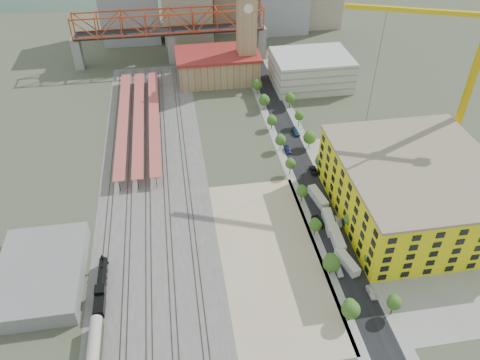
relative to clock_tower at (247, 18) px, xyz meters
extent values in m
plane|color=#474C38|center=(-8.00, -79.99, -28.70)|extent=(400.00, 400.00, 0.00)
cube|color=#605E59|center=(-44.00, -62.49, -28.67)|extent=(36.00, 165.00, 0.06)
cube|color=tan|center=(-12.00, -111.49, -28.67)|extent=(28.00, 67.00, 0.06)
cube|color=black|center=(8.00, -64.99, -28.67)|extent=(12.00, 170.00, 0.06)
cube|color=gray|center=(2.50, -64.99, -28.68)|extent=(3.00, 170.00, 0.04)
cube|color=gray|center=(13.50, -64.99, -28.68)|extent=(3.00, 170.00, 0.04)
cube|color=gray|center=(37.00, -99.99, -28.67)|extent=(50.00, 90.00, 0.06)
cube|color=#382B23|center=(-58.72, -62.49, -28.55)|extent=(0.12, 160.00, 0.18)
cube|color=#382B23|center=(-57.28, -62.49, -28.55)|extent=(0.12, 160.00, 0.18)
cube|color=#382B23|center=(-52.72, -62.49, -28.55)|extent=(0.12, 160.00, 0.18)
cube|color=#382B23|center=(-51.28, -62.49, -28.55)|extent=(0.12, 160.00, 0.18)
cube|color=#382B23|center=(-46.72, -62.49, -28.55)|extent=(0.12, 160.00, 0.18)
cube|color=#382B23|center=(-45.28, -62.49, -28.55)|extent=(0.12, 160.00, 0.18)
cube|color=#382B23|center=(-40.72, -62.49, -28.55)|extent=(0.12, 160.00, 0.18)
cube|color=#382B23|center=(-39.28, -62.49, -28.55)|extent=(0.12, 160.00, 0.18)
cube|color=#382B23|center=(-33.72, -62.49, -28.55)|extent=(0.12, 160.00, 0.18)
cube|color=#382B23|center=(-32.28, -62.49, -28.55)|extent=(0.12, 160.00, 0.18)
cube|color=#C74C4D|center=(-55.00, -34.99, -24.70)|extent=(4.00, 80.00, 0.25)
cylinder|color=black|center=(-55.00, -34.99, -26.70)|extent=(0.24, 0.24, 4.00)
cube|color=#C74C4D|center=(-49.00, -34.99, -24.70)|extent=(4.00, 80.00, 0.25)
cylinder|color=black|center=(-49.00, -34.99, -26.70)|extent=(0.24, 0.24, 4.00)
cube|color=#C74C4D|center=(-43.00, -34.99, -24.70)|extent=(4.00, 80.00, 0.25)
cylinder|color=black|center=(-43.00, -34.99, -26.70)|extent=(0.24, 0.24, 4.00)
cube|color=tan|center=(-13.00, 2.01, -22.70)|extent=(36.00, 22.00, 12.00)
cube|color=maroon|center=(-13.00, 2.01, -16.20)|extent=(38.00, 24.00, 1.20)
cube|color=tan|center=(0.00, 0.01, -8.70)|extent=(8.00, 8.00, 40.00)
cylinder|color=white|center=(0.00, -4.09, 5.30)|extent=(4.00, 0.30, 4.00)
cube|color=silver|center=(28.00, -9.99, -21.70)|extent=(34.00, 26.00, 14.00)
cube|color=gray|center=(-78.00, 25.01, -21.20)|extent=(4.00, 6.00, 15.00)
cube|color=gray|center=(12.00, 25.01, -21.20)|extent=(4.00, 6.00, 15.00)
cube|color=gray|center=(-33.00, 25.01, -21.20)|extent=(4.00, 6.00, 15.00)
cube|color=black|center=(-33.00, 25.01, -13.20)|extent=(90.00, 9.00, 1.00)
cube|color=yellow|center=(34.00, -99.99, -19.70)|extent=(44.00, 50.00, 18.00)
cube|color=gray|center=(34.00, -99.99, -10.30)|extent=(44.60, 50.60, 0.80)
cube|color=gray|center=(-74.00, -109.99, -26.20)|extent=(22.00, 32.00, 5.00)
cube|color=#9EA0A3|center=(-53.00, 60.01, -9.70)|extent=(30.00, 25.00, 38.00)
cube|color=gray|center=(4.00, 70.01, -13.70)|extent=(24.00, 24.00, 30.00)
ellipsoid|color=#4C6B59|center=(-88.00, 180.01, -96.70)|extent=(396.00, 216.00, 180.00)
ellipsoid|color=#4C6B59|center=(32.00, 180.01, -120.70)|extent=(484.00, 264.00, 220.00)
ellipsoid|color=#4C6B59|center=(152.00, 180.01, -98.70)|extent=(418.00, 228.00, 190.00)
cylinder|color=black|center=(-58.00, -112.58, -26.51)|extent=(2.28, 10.93, 2.28)
cube|color=black|center=(-58.00, -118.50, -26.33)|extent=(2.55, 2.73, 2.91)
cylinder|color=black|center=(-58.00, -108.02, -24.87)|extent=(0.64, 0.64, 1.46)
sphere|color=black|center=(-58.00, -110.76, -25.33)|extent=(0.91, 0.91, 0.91)
cone|color=black|center=(-58.00, -106.38, -27.88)|extent=(2.37, 1.46, 2.37)
cube|color=black|center=(-58.00, -122.60, -26.87)|extent=(2.55, 5.47, 2.55)
cube|color=#29371E|center=(-58.00, -135.58, -26.51)|extent=(2.64, 16.40, 2.91)
cylinder|color=#ADA899|center=(-58.00, -135.58, -24.96)|extent=(2.82, 16.40, 2.82)
cube|color=yellow|center=(58.85, -76.98, -3.63)|extent=(1.78, 1.78, 50.12)
cube|color=yellow|center=(39.09, -69.41, 23.65)|extent=(40.00, 16.39, 1.34)
cube|color=silver|center=(8.00, -117.84, -27.39)|extent=(4.62, 9.84, 2.60)
cube|color=silver|center=(8.00, -108.67, -27.27)|extent=(3.15, 10.52, 2.85)
cube|color=silver|center=(8.00, -101.89, -27.28)|extent=(3.71, 10.54, 2.82)
cube|color=silver|center=(8.00, -90.02, -27.32)|extent=(4.32, 10.34, 2.75)
imported|color=white|center=(5.00, -120.06, -27.98)|extent=(1.74, 4.24, 1.44)
imported|color=gray|center=(5.00, -119.50, -28.04)|extent=(1.64, 4.05, 1.31)
imported|color=black|center=(5.00, -100.41, -27.95)|extent=(3.22, 5.69, 1.50)
imported|color=navy|center=(5.00, -61.54, -28.01)|extent=(1.98, 4.76, 1.37)
imported|color=white|center=(11.00, -128.45, -27.90)|extent=(1.94, 4.71, 1.60)
imported|color=#A6A6AB|center=(11.00, -101.39, -27.90)|extent=(2.18, 4.99, 1.59)
imported|color=black|center=(11.00, -75.31, -27.98)|extent=(2.40, 5.19, 1.44)
imported|color=navy|center=(11.00, -50.18, -27.90)|extent=(2.72, 5.64, 1.58)
camera|label=1|loc=(-34.87, -199.08, 69.61)|focal=35.00mm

